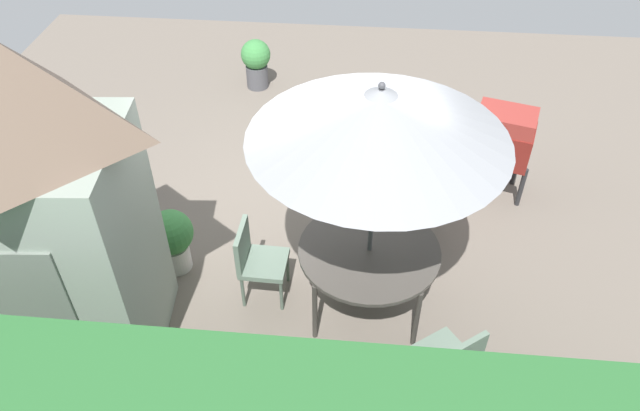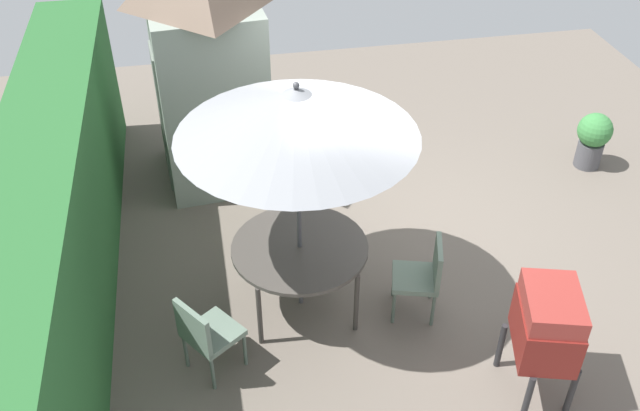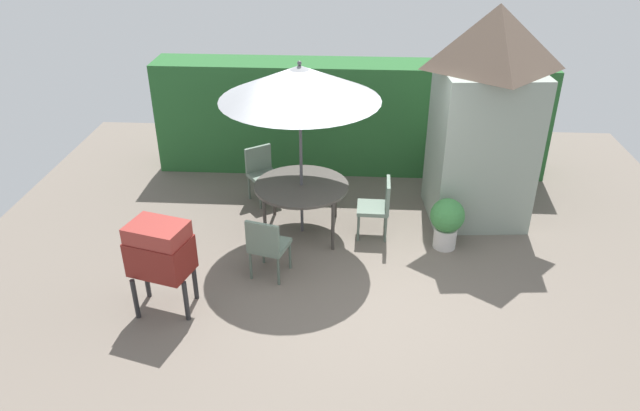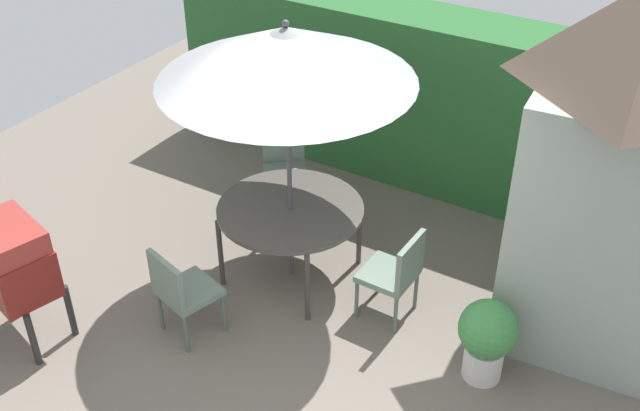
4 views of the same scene
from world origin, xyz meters
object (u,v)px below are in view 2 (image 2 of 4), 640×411
at_px(patio_umbrella, 297,113).
at_px(chair_near_shed, 205,333).
at_px(potted_plant_by_shed, 297,159).
at_px(garden_shed, 207,58).
at_px(chair_toward_hedge, 287,201).
at_px(chair_far_side, 424,274).
at_px(bbq_grill, 547,324).
at_px(potted_plant_by_grill, 593,137).
at_px(patio_table, 300,250).

xyz_separation_m(patio_umbrella, chair_near_shed, (-0.74, 1.01, -1.80)).
relative_size(chair_near_shed, potted_plant_by_shed, 1.17).
distance_m(garden_shed, chair_toward_hedge, 2.04).
xyz_separation_m(chair_near_shed, chair_far_side, (0.39, -2.23, 0.00)).
height_order(garden_shed, potted_plant_by_shed, garden_shed).
xyz_separation_m(bbq_grill, chair_far_side, (1.16, 0.73, -0.33)).
height_order(bbq_grill, chair_far_side, bbq_grill).
height_order(patio_umbrella, chair_near_shed, patio_umbrella).
bearing_deg(garden_shed, potted_plant_by_grill, -99.04).
bearing_deg(potted_plant_by_grill, garden_shed, 80.96).
xyz_separation_m(garden_shed, chair_near_shed, (-3.41, 0.33, -1.14)).
relative_size(bbq_grill, chair_far_side, 1.33).
relative_size(bbq_grill, potted_plant_by_shed, 1.56).
height_order(patio_table, chair_near_shed, chair_near_shed).
bearing_deg(chair_far_side, patio_table, 74.00).
bearing_deg(chair_toward_hedge, garden_shed, 25.14).
bearing_deg(potted_plant_by_shed, garden_shed, 60.80).
bearing_deg(potted_plant_by_grill, chair_far_side, 125.99).
height_order(patio_umbrella, potted_plant_by_shed, patio_umbrella).
xyz_separation_m(bbq_grill, chair_near_shed, (0.77, 2.96, -0.33)).
bearing_deg(patio_table, bbq_grill, -127.92).
xyz_separation_m(patio_umbrella, chair_far_side, (-0.35, -1.22, -1.80)).
distance_m(bbq_grill, potted_plant_by_shed, 3.99).
distance_m(patio_umbrella, chair_near_shed, 2.19).
xyz_separation_m(bbq_grill, chair_toward_hedge, (2.66, 1.91, -0.33)).
xyz_separation_m(patio_table, potted_plant_by_shed, (2.11, -0.32, -0.29)).
bearing_deg(potted_plant_by_shed, bbq_grill, -155.79).
height_order(chair_near_shed, chair_toward_hedge, same).
relative_size(garden_shed, patio_umbrella, 1.24).
bearing_deg(potted_plant_by_grill, chair_near_shed, 116.32).
distance_m(patio_table, bbq_grill, 2.47).
distance_m(chair_far_side, chair_toward_hedge, 1.91).
distance_m(chair_far_side, potted_plant_by_shed, 2.62).
distance_m(potted_plant_by_shed, potted_plant_by_grill, 3.97).
bearing_deg(patio_umbrella, chair_far_side, -106.00).
bearing_deg(potted_plant_by_shed, potted_plant_by_grill, -93.34).
height_order(patio_umbrella, potted_plant_by_grill, patio_umbrella).
xyz_separation_m(garden_shed, patio_table, (-2.67, -0.68, -0.93)).
height_order(chair_far_side, potted_plant_by_grill, chair_far_side).
distance_m(bbq_grill, chair_toward_hedge, 3.29).
bearing_deg(patio_table, patio_umbrella, 90.00).
bearing_deg(patio_table, chair_toward_hedge, -1.58).
bearing_deg(chair_toward_hedge, bbq_grill, -144.25).
xyz_separation_m(chair_near_shed, potted_plant_by_grill, (2.62, -5.30, -0.08)).
distance_m(patio_umbrella, chair_toward_hedge, 2.13).
height_order(patio_table, potted_plant_by_shed, patio_table).
bearing_deg(chair_toward_hedge, patio_table, 178.42).
bearing_deg(patio_umbrella, potted_plant_by_shed, -8.50).
bearing_deg(patio_table, potted_plant_by_grill, -66.34).
distance_m(patio_umbrella, potted_plant_by_shed, 2.84).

